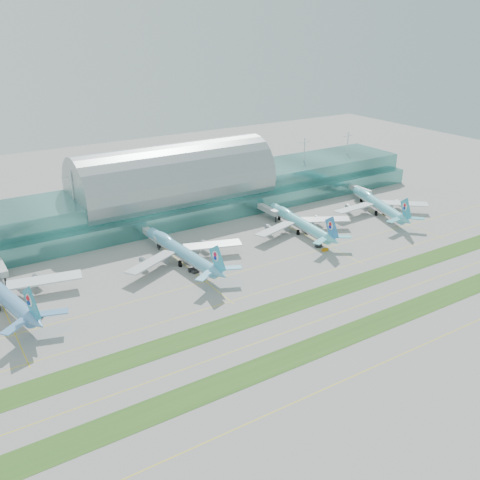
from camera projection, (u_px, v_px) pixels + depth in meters
ground at (309, 301)px, 227.08m from camera, size 700.00×700.00×0.00m
terminal at (175, 192)px, 322.05m from camera, size 340.00×69.10×36.00m
grass_strip_near at (355, 332)px, 205.23m from camera, size 420.00×12.00×0.08m
grass_strip_far at (306, 299)px, 228.63m from camera, size 420.00×12.00×0.08m
taxiline_a at (395, 357)px, 189.65m from camera, size 420.00×0.35×0.01m
taxiline_b at (331, 316)px, 216.16m from camera, size 420.00×0.35×0.01m
taxiline_c at (284, 285)px, 241.12m from camera, size 420.00×0.35×0.01m
taxiline_d at (257, 267)px, 258.27m from camera, size 420.00×0.35×0.01m
airliner_b at (180, 250)px, 261.52m from camera, size 64.39×73.29×20.16m
airliner_c at (299, 222)px, 299.29m from camera, size 60.87×69.43×19.10m
airliner_d at (378, 203)px, 328.22m from camera, size 59.51×69.10×19.55m
gse_b at (38, 316)px, 214.45m from camera, size 4.53×2.96×1.74m
gse_c at (192, 270)px, 253.58m from camera, size 3.62×2.34×1.66m
gse_d at (195, 271)px, 252.39m from camera, size 3.79×2.44×1.48m
gse_e at (325, 250)px, 276.07m from camera, size 3.38×1.76×1.36m
gse_f at (319, 246)px, 280.46m from camera, size 3.85×2.54×1.53m
gse_g at (391, 221)px, 314.25m from camera, size 3.61×2.09×1.46m
gse_h at (392, 213)px, 328.49m from camera, size 3.78×2.63×1.21m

